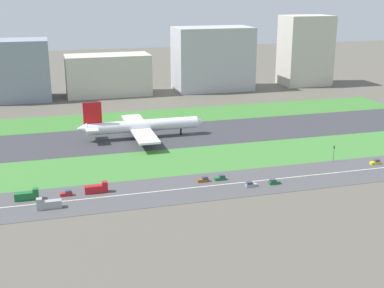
# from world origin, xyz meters

# --- Properties ---
(ground_plane) EXTENTS (800.00, 800.00, 0.00)m
(ground_plane) POSITION_xyz_m (0.00, 0.00, 0.00)
(ground_plane) COLOR #5B564C
(runway) EXTENTS (280.00, 46.00, 0.10)m
(runway) POSITION_xyz_m (0.00, 0.00, 0.05)
(runway) COLOR #38383D
(runway) RESTS_ON ground_plane
(grass_median_north) EXTENTS (280.00, 36.00, 0.10)m
(grass_median_north) POSITION_xyz_m (0.00, 41.00, 0.05)
(grass_median_north) COLOR #3D7A33
(grass_median_north) RESTS_ON ground_plane
(grass_median_south) EXTENTS (280.00, 36.00, 0.10)m
(grass_median_south) POSITION_xyz_m (0.00, -41.00, 0.05)
(grass_median_south) COLOR #427F38
(grass_median_south) RESTS_ON ground_plane
(highway) EXTENTS (280.00, 28.00, 0.10)m
(highway) POSITION_xyz_m (0.00, -73.00, 0.05)
(highway) COLOR #4C4C4F
(highway) RESTS_ON ground_plane
(highway_centerline) EXTENTS (266.00, 0.50, 0.01)m
(highway_centerline) POSITION_xyz_m (0.00, -73.00, 0.11)
(highway_centerline) COLOR silver
(highway_centerline) RESTS_ON highway
(airliner) EXTENTS (65.00, 56.00, 19.70)m
(airliner) POSITION_xyz_m (-27.20, 0.00, 6.23)
(airliner) COLOR white
(airliner) RESTS_ON runway
(truck_0) EXTENTS (8.40, 2.50, 4.00)m
(truck_0) POSITION_xyz_m (-73.47, -78.00, 1.67)
(truck_0) COLOR #99999E
(truck_0) RESTS_ON highway
(car_2) EXTENTS (4.40, 1.80, 2.00)m
(car_2) POSITION_xyz_m (1.46, -78.00, 0.92)
(car_2) COLOR #99999E
(car_2) RESTS_ON highway
(car_6) EXTENTS (4.40, 1.80, 2.00)m
(car_6) POSITION_xyz_m (63.39, -68.00, 0.92)
(car_6) COLOR yellow
(car_6) RESTS_ON highway
(truck_2) EXTENTS (8.40, 2.50, 4.00)m
(truck_2) POSITION_xyz_m (-80.61, -68.00, 1.67)
(truck_2) COLOR #19662D
(truck_2) RESTS_ON highway
(car_4) EXTENTS (4.40, 1.80, 2.00)m
(car_4) POSITION_xyz_m (-7.36, -68.00, 0.92)
(car_4) COLOR #19662D
(car_4) RESTS_ON highway
(car_1) EXTENTS (4.40, 1.80, 2.00)m
(car_1) POSITION_xyz_m (-66.82, -68.00, 0.92)
(car_1) COLOR #B2191E
(car_1) RESTS_ON highway
(truck_1) EXTENTS (8.40, 2.50, 4.00)m
(truck_1) POSITION_xyz_m (-55.84, -68.00, 1.67)
(truck_1) COLOR #B2191E
(truck_1) RESTS_ON highway
(car_3) EXTENTS (4.40, 1.80, 2.00)m
(car_3) POSITION_xyz_m (11.15, -78.00, 0.92)
(car_3) COLOR #19662D
(car_3) RESTS_ON highway
(car_5) EXTENTS (4.40, 1.80, 2.00)m
(car_5) POSITION_xyz_m (-14.42, -68.00, 0.92)
(car_5) COLOR brown
(car_5) RESTS_ON highway
(traffic_light) EXTENTS (0.36, 0.50, 7.20)m
(traffic_light) POSITION_xyz_m (47.52, -60.01, 4.29)
(traffic_light) COLOR #4C4C51
(traffic_light) RESTS_ON highway
(terminal_building) EXTENTS (43.33, 30.57, 40.28)m
(terminal_building) POSITION_xyz_m (-90.00, 114.00, 20.14)
(terminal_building) COLOR gray
(terminal_building) RESTS_ON ground_plane
(hangar_building) EXTENTS (58.04, 26.40, 28.37)m
(hangar_building) POSITION_xyz_m (-28.99, 114.00, 14.19)
(hangar_building) COLOR beige
(hangar_building) RESTS_ON ground_plane
(office_tower) EXTENTS (56.35, 31.31, 45.67)m
(office_tower) POSITION_xyz_m (48.09, 114.00, 22.83)
(office_tower) COLOR #B2B2B7
(office_tower) RESTS_ON ground_plane
(cargo_warehouse) EXTENTS (36.20, 26.52, 52.85)m
(cargo_warehouse) POSITION_xyz_m (123.24, 114.00, 26.43)
(cargo_warehouse) COLOR beige
(cargo_warehouse) RESTS_ON ground_plane
(fuel_tank_west) EXTENTS (24.17, 24.17, 12.86)m
(fuel_tank_west) POSITION_xyz_m (-27.14, 159.00, 6.43)
(fuel_tank_west) COLOR silver
(fuel_tank_west) RESTS_ON ground_plane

